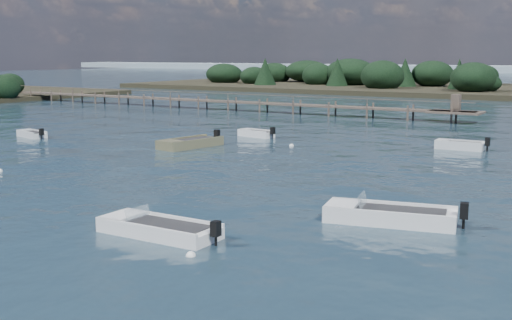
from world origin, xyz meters
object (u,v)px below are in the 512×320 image
Objects in this scene: tender_far_white at (256,135)px; dinghy_extra_a at (190,145)px; tender_far_grey at (32,135)px; jetty at (232,102)px; dinghy_mid_white_b at (390,218)px; dinghy_mid_white_a at (159,231)px; tender_far_grey_b at (460,147)px.

dinghy_extra_a is (-0.94, -7.32, 0.01)m from tender_far_white.
jetty is at bearing 90.54° from tender_far_grey.
jetty is (-0.27, 28.75, 0.84)m from tender_far_grey.
jetty is at bearing 118.26° from dinghy_extra_a.
dinghy_extra_a is at bearing 147.35° from dinghy_mid_white_b.
jetty is at bearing 120.96° from dinghy_mid_white_a.
jetty reaches higher than dinghy_mid_white_a.
dinghy_mid_white_a is 22.29m from dinghy_extra_a.
tender_far_grey is at bearing -171.05° from dinghy_extra_a.
tender_far_white is at bearing -51.65° from jetty.
dinghy_extra_a is 30.14m from jetty.
dinghy_mid_white_a is 31.16m from tender_far_grey.
tender_far_grey_b is (30.43, 11.09, 0.03)m from tender_far_grey.
tender_far_grey is 0.99× the size of tender_far_white.
tender_far_white is 0.05× the size of jetty.
dinghy_extra_a is at bearing -61.74° from jetty.
dinghy_mid_white_b is at bearing -82.71° from tender_far_grey_b.
tender_far_grey_b is at bearing 28.40° from dinghy_extra_a.
dinghy_mid_white_b reaches higher than tender_far_grey_b.
dinghy_mid_white_a is at bearing -59.04° from jetty.
dinghy_extra_a is 18.68m from tender_far_grey_b.
dinghy_mid_white_b reaches higher than dinghy_extra_a.
tender_far_grey_b reaches higher than tender_far_white.
tender_far_white is 0.63× the size of dinghy_extra_a.
dinghy_extra_a is at bearing 124.61° from dinghy_mid_white_a.
dinghy_mid_white_a is 0.90× the size of dinghy_mid_white_b.
dinghy_extra_a is 1.50× the size of tender_far_grey_b.
dinghy_mid_white_a is 0.08× the size of jetty.
dinghy_extra_a is (14.00, 2.21, 0.03)m from tender_far_grey.
dinghy_mid_white_b reaches higher than tender_far_white.
tender_far_grey_b is at bearing -29.90° from jetty.
dinghy_extra_a is 0.98× the size of dinghy_mid_white_b.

